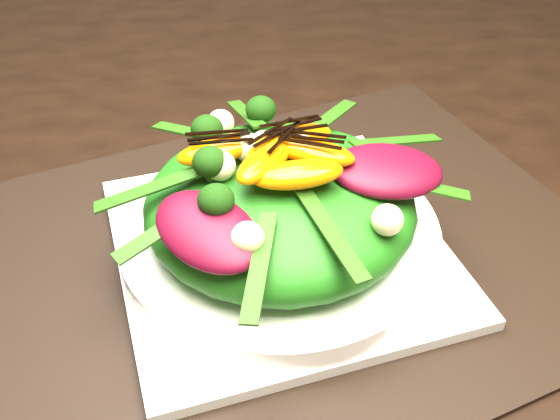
{
  "coord_description": "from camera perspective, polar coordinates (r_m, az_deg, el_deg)",
  "views": [
    {
      "loc": [
        0.03,
        -0.5,
        1.09
      ],
      "look_at": [
        0.05,
        -0.14,
        0.8
      ],
      "focal_mm": 42.0,
      "sensor_mm": 36.0,
      "label": 1
    }
  ],
  "objects": [
    {
      "name": "dining_table",
      "position": [
        0.62,
        -5.85,
        3.24
      ],
      "size": [
        1.6,
        0.9,
        0.75
      ],
      "primitive_type": "cube",
      "color": "black",
      "rests_on": "floor"
    },
    {
      "name": "placemat",
      "position": [
        0.5,
        -0.0,
        -3.87
      ],
      "size": [
        0.58,
        0.51,
        0.0
      ],
      "primitive_type": "cube",
      "rotation": [
        0.0,
        0.0,
        0.37
      ],
      "color": "black",
      "rests_on": "dining_table"
    },
    {
      "name": "plate_base",
      "position": [
        0.49,
        0.0,
        -3.32
      ],
      "size": [
        0.29,
        0.29,
        0.01
      ],
      "primitive_type": "cube",
      "rotation": [
        0.0,
        0.0,
        0.24
      ],
      "color": "silver",
      "rests_on": "placemat"
    },
    {
      "name": "salad_bowl",
      "position": [
        0.48,
        0.0,
        -2.17
      ],
      "size": [
        0.24,
        0.24,
        0.02
      ],
      "primitive_type": "cylinder",
      "rotation": [
        0.0,
        0.0,
        0.03
      ],
      "color": "white",
      "rests_on": "plate_base"
    },
    {
      "name": "lettuce_mound",
      "position": [
        0.46,
        -0.0,
        0.57
      ],
      "size": [
        0.2,
        0.2,
        0.07
      ],
      "primitive_type": "ellipsoid",
      "rotation": [
        0.0,
        0.0,
        -0.02
      ],
      "color": "#216512",
      "rests_on": "salad_bowl"
    },
    {
      "name": "radicchio_leaf",
      "position": [
        0.45,
        9.32,
        3.38
      ],
      "size": [
        0.08,
        0.06,
        0.02
      ],
      "primitive_type": "ellipsoid",
      "rotation": [
        0.0,
        0.0,
        0.06
      ],
      "color": "#480717",
      "rests_on": "lettuce_mound"
    },
    {
      "name": "orange_segment",
      "position": [
        0.46,
        -1.29,
        6.4
      ],
      "size": [
        0.06,
        0.05,
        0.02
      ],
      "primitive_type": "ellipsoid",
      "rotation": [
        0.0,
        0.0,
        0.52
      ],
      "color": "orange",
      "rests_on": "lettuce_mound"
    },
    {
      "name": "broccoli_floret",
      "position": [
        0.46,
        -9.24,
        5.06
      ],
      "size": [
        0.03,
        0.03,
        0.03
      ],
      "primitive_type": "sphere",
      "rotation": [
        0.0,
        0.0,
        -0.07
      ],
      "color": "black",
      "rests_on": "lettuce_mound"
    },
    {
      "name": "macadamia_nut",
      "position": [
        0.43,
        5.86,
        2.73
      ],
      "size": [
        0.02,
        0.02,
        0.02
      ],
      "primitive_type": "sphere",
      "rotation": [
        0.0,
        0.0,
        -0.14
      ],
      "color": "#C0AF87",
      "rests_on": "lettuce_mound"
    },
    {
      "name": "balsamic_drizzle",
      "position": [
        0.46,
        -1.31,
        7.31
      ],
      "size": [
        0.04,
        0.03,
        0.0
      ],
      "primitive_type": "cube",
      "rotation": [
        0.0,
        0.0,
        0.52
      ],
      "color": "black",
      "rests_on": "orange_segment"
    }
  ]
}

